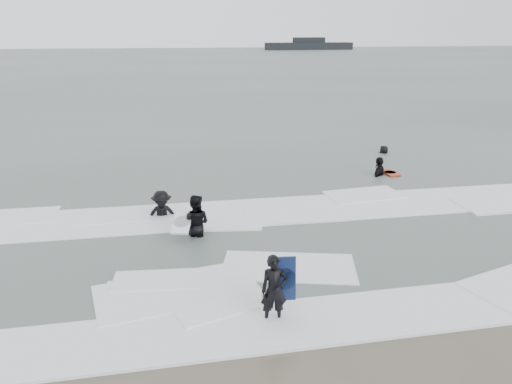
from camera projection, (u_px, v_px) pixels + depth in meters
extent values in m
plane|color=brown|center=(296.00, 309.00, 11.00)|extent=(320.00, 320.00, 0.00)
plane|color=#47544C|center=(179.00, 65.00, 85.80)|extent=(320.00, 320.00, 0.00)
imported|color=black|center=(274.00, 322.00, 10.52)|extent=(0.57, 0.38, 1.53)
imported|color=black|center=(196.00, 236.00, 14.87)|extent=(1.06, 0.93, 1.84)
imported|color=black|center=(162.00, 218.00, 16.28)|extent=(1.18, 0.71, 1.78)
imported|color=black|center=(379.00, 176.00, 20.95)|extent=(1.11, 1.19, 1.97)
imported|color=black|center=(384.00, 154.00, 24.62)|extent=(0.87, 0.91, 1.57)
cube|color=white|center=(304.00, 322.00, 10.43)|extent=(30.03, 2.32, 0.07)
cube|color=white|center=(251.00, 213.00, 16.60)|extent=(30.00, 2.60, 0.09)
cube|color=black|center=(309.00, 46.00, 147.36)|extent=(25.79, 4.61, 2.03)
cube|color=black|center=(309.00, 40.00, 146.81)|extent=(9.21, 2.76, 1.47)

